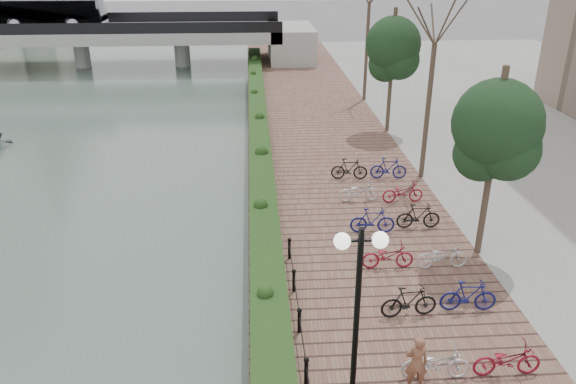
{
  "coord_description": "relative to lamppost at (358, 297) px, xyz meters",
  "views": [
    {
      "loc": [
        0.26,
        -7.62,
        10.39
      ],
      "look_at": [
        1.5,
        11.22,
        2.0
      ],
      "focal_mm": 35.0,
      "sensor_mm": 36.0,
      "label": 1
    }
  ],
  "objects": [
    {
      "name": "promenade",
      "position": [
        1.82,
        16.27,
        -3.96
      ],
      "size": [
        8.0,
        75.0,
        0.5
      ],
      "primitive_type": "cube",
      "color": "brown",
      "rests_on": "ground"
    },
    {
      "name": "hedge",
      "position": [
        -1.58,
        18.77,
        -3.41
      ],
      "size": [
        1.1,
        56.0,
        0.6
      ],
      "primitive_type": "cube",
      "color": "#1C3B15",
      "rests_on": "promenade"
    },
    {
      "name": "lamppost",
      "position": [
        0.0,
        0.0,
        0.0
      ],
      "size": [
        1.02,
        0.32,
        5.19
      ],
      "color": "black",
      "rests_on": "promenade"
    },
    {
      "name": "pedestrian",
      "position": [
        1.82,
        1.45,
        -2.95
      ],
      "size": [
        0.58,
        0.4,
        1.53
      ],
      "primitive_type": "imported",
      "rotation": [
        0.0,
        0.0,
        3.07
      ],
      "color": "brown",
      "rests_on": "promenade"
    },
    {
      "name": "bicycle_parking",
      "position": [
        3.32,
        8.13,
        -3.24
      ],
      "size": [
        2.4,
        14.69,
        1.0
      ],
      "color": "silver",
      "rests_on": "promenade"
    },
    {
      "name": "street_trees",
      "position": [
        5.82,
        11.45,
        -0.53
      ],
      "size": [
        3.2,
        37.12,
        6.8
      ],
      "color": "#3B2C22",
      "rests_on": "promenade"
    },
    {
      "name": "bridge",
      "position": [
        -17.78,
        43.77,
        -0.84
      ],
      "size": [
        36.0,
        10.77,
        6.5
      ],
      "color": "gray",
      "rests_on": "ground"
    }
  ]
}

